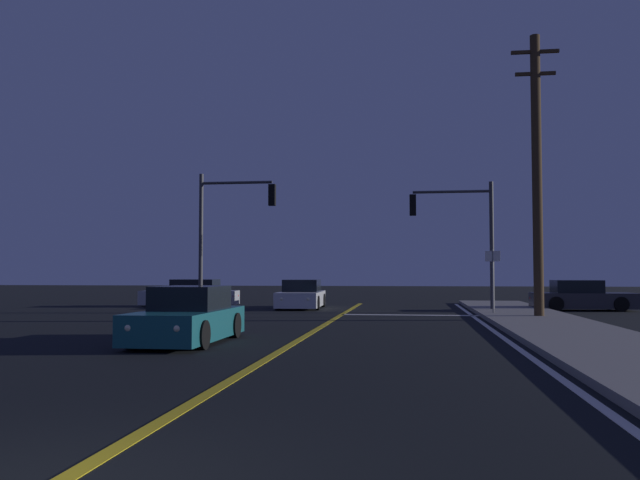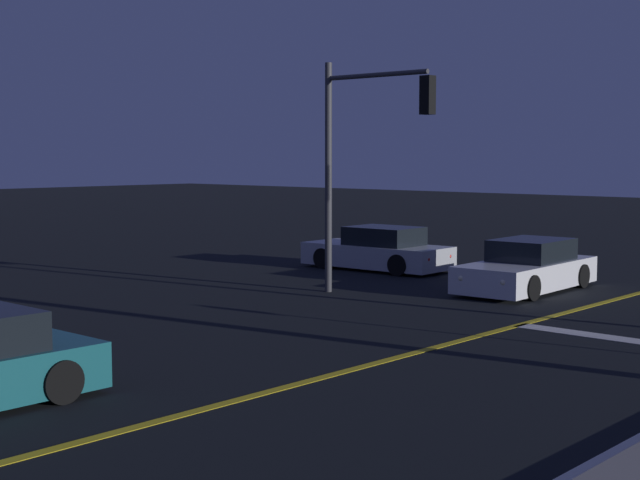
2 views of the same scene
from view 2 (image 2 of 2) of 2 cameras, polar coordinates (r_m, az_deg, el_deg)
The scene contains 4 objects.
lane_line_center at distance 12.31m, azimuth -12.83°, elevation -11.58°, with size 0.20×39.79×0.01m, color gold.
car_far_approaching_silver at distance 28.72m, azimuth 3.62°, elevation -0.67°, with size 4.72×2.12×1.34m.
car_mid_block_white at distance 24.81m, azimuth 12.66°, elevation -1.72°, with size 2.12×4.76×1.34m.
traffic_signal_far_left at distance 23.09m, azimuth 2.66°, elevation 6.09°, with size 3.32×0.28×5.88m.
Camera 2 is at (9.68, 4.97, 3.54)m, focal length 51.96 mm.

